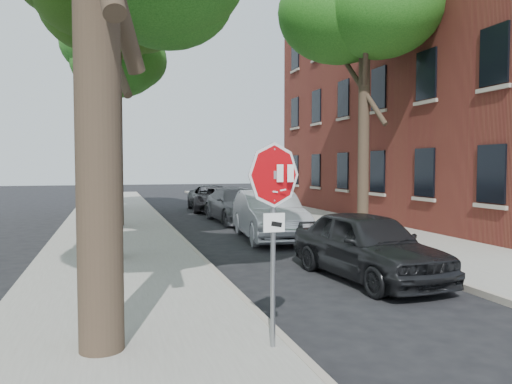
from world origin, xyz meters
TOP-DOWN VIEW (x-y plane):
  - ground at (0.00, 0.00)m, footprint 120.00×120.00m
  - sidewalk_left at (-2.50, 12.00)m, footprint 4.00×55.00m
  - sidewalk_right at (6.00, 12.00)m, footprint 4.00×55.00m
  - curb_left at (-0.45, 12.00)m, footprint 0.12×55.00m
  - curb_right at (3.95, 12.00)m, footprint 0.12×55.00m
  - apartment_building at (14.00, 14.00)m, footprint 12.20×20.20m
  - stop_sign at (-0.70, -0.03)m, footprint 0.76×0.34m
  - tree_mid_b at (-2.42, 14.12)m, footprint 5.88×5.46m
  - tree_far at (-2.72, 21.11)m, footprint 5.29×4.91m
  - tree_right at (5.98, 10.11)m, footprint 5.29×4.91m
  - car_a at (2.60, 3.53)m, footprint 2.13×4.46m
  - car_b at (2.34, 9.59)m, footprint 2.12×5.00m
  - car_c at (2.60, 14.86)m, footprint 2.28×5.16m
  - car_d at (2.60, 20.35)m, footprint 2.62×5.10m

SIDE VIEW (x-z plane):
  - ground at x=0.00m, z-range 0.00..0.00m
  - sidewalk_left at x=-2.50m, z-range 0.00..0.12m
  - sidewalk_right at x=6.00m, z-range 0.00..0.12m
  - curb_left at x=-0.45m, z-range 0.00..0.13m
  - curb_right at x=3.95m, z-range 0.00..0.13m
  - car_d at x=2.60m, z-range 0.00..1.38m
  - car_a at x=2.60m, z-range 0.00..1.47m
  - car_c at x=2.60m, z-range 0.00..1.47m
  - car_b at x=2.34m, z-range 0.00..1.61m
  - stop_sign at x=-0.70m, z-range 0.64..3.25m
  - tree_far at x=-2.72m, z-range 2.55..11.88m
  - tree_right at x=5.98m, z-range 2.55..11.88m
  - apartment_building at x=14.00m, z-range 0.00..15.30m
  - tree_mid_b at x=-2.42m, z-range 2.82..13.18m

